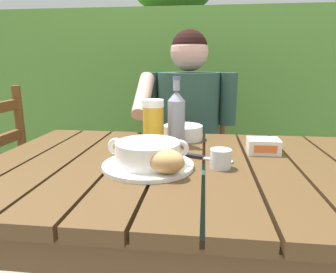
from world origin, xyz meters
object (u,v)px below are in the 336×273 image
object	(u,v)px
bread_roll	(166,161)
butter_tub	(263,146)
table_knife	(203,158)
soup_bowl	(148,152)
beer_bottle	(176,117)
chair_near_diner	(189,165)
serving_plate	(148,165)
beer_glass	(153,123)
diner_bowl	(183,132)
water_glass_small	(221,159)
person_eating	(187,130)

from	to	relation	value
bread_roll	butter_tub	size ratio (longest dim) A/B	1.15
table_knife	soup_bowl	bearing A→B (deg)	-147.56
bread_roll	beer_bottle	distance (m)	0.34
soup_bowl	chair_near_diner	bearing A→B (deg)	85.13
serving_plate	soup_bowl	distance (m)	0.04
chair_near_diner	bread_roll	world-z (taller)	chair_near_diner
beer_glass	beer_bottle	size ratio (longest dim) A/B	0.69
chair_near_diner	diner_bowl	bearing A→B (deg)	-90.00
serving_plate	chair_near_diner	bearing A→B (deg)	85.13
beer_bottle	butter_tub	bearing A→B (deg)	-13.21
soup_bowl	serving_plate	bearing A→B (deg)	26.57
chair_near_diner	water_glass_small	world-z (taller)	chair_near_diner
beer_bottle	soup_bowl	bearing A→B (deg)	-102.55
chair_near_diner	soup_bowl	xyz separation A→B (m)	(-0.08, -0.90, 0.34)
beer_glass	water_glass_small	bearing A→B (deg)	-41.96
soup_bowl	water_glass_small	xyz separation A→B (m)	(0.21, 0.02, -0.02)
beer_glass	water_glass_small	world-z (taller)	beer_glass
serving_plate	beer_glass	bearing A→B (deg)	95.56
person_eating	water_glass_small	xyz separation A→B (m)	(0.14, -0.68, 0.07)
person_eating	bread_roll	xyz separation A→B (m)	(-0.01, -0.77, 0.08)
chair_near_diner	water_glass_small	bearing A→B (deg)	-81.44
chair_near_diner	beer_bottle	distance (m)	0.75
bread_roll	water_glass_small	distance (m)	0.17
serving_plate	diner_bowl	size ratio (longest dim) A/B	1.72
bread_roll	table_knife	bearing A→B (deg)	60.76
bread_roll	serving_plate	bearing A→B (deg)	130.60
chair_near_diner	soup_bowl	size ratio (longest dim) A/B	3.83
chair_near_diner	serving_plate	world-z (taller)	chair_near_diner
butter_tub	beer_glass	bearing A→B (deg)	174.25
person_eating	water_glass_small	bearing A→B (deg)	-78.77
beer_bottle	water_glass_small	size ratio (longest dim) A/B	4.03
serving_plate	beer_glass	size ratio (longest dim) A/B	1.55
water_glass_small	diner_bowl	size ratio (longest dim) A/B	0.40
beer_bottle	table_knife	world-z (taller)	beer_bottle
person_eating	soup_bowl	world-z (taller)	person_eating
beer_bottle	water_glass_small	world-z (taller)	beer_bottle
beer_bottle	table_knife	bearing A→B (deg)	-58.23
soup_bowl	beer_bottle	world-z (taller)	beer_bottle
butter_tub	person_eating	bearing A→B (deg)	119.19
beer_bottle	chair_near_diner	bearing A→B (deg)	88.32
soup_bowl	diner_bowl	distance (m)	0.36
water_glass_small	bread_roll	bearing A→B (deg)	-148.12
chair_near_diner	person_eating	world-z (taller)	person_eating
beer_bottle	butter_tub	distance (m)	0.32
chair_near_diner	bread_roll	bearing A→B (deg)	-90.91
serving_plate	butter_tub	distance (m)	0.41
soup_bowl	butter_tub	distance (m)	0.41
soup_bowl	water_glass_small	size ratio (longest dim) A/B	3.83
serving_plate	beer_bottle	world-z (taller)	beer_bottle
chair_near_diner	soup_bowl	world-z (taller)	chair_near_diner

